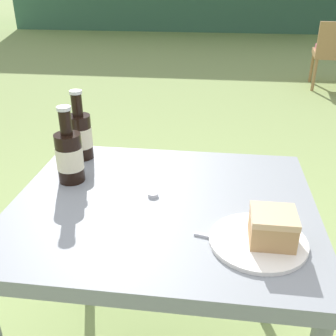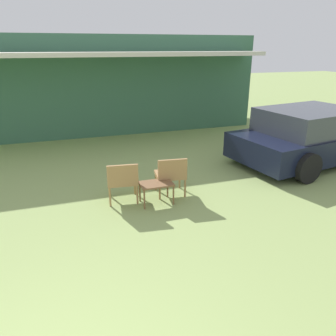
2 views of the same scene
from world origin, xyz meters
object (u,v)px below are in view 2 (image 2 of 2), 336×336
at_px(wicker_chair_cushioned, 122,179).
at_px(wicker_chair_plain, 171,173).
at_px(parked_car, 312,136).
at_px(garden_side_table, 156,185).

height_order(wicker_chair_cushioned, wicker_chair_plain, same).
distance_m(parked_car, wicker_chair_cushioned, 4.87).
relative_size(wicker_chair_cushioned, garden_side_table, 1.31).
distance_m(parked_car, garden_side_table, 4.38).
bearing_deg(wicker_chair_plain, wicker_chair_cushioned, 5.26).
bearing_deg(wicker_chair_cushioned, parked_car, -163.71).
xyz_separation_m(wicker_chair_cushioned, wicker_chair_plain, (0.91, -0.02, 0.00)).
xyz_separation_m(wicker_chair_plain, garden_side_table, (-0.36, -0.24, -0.10)).
bearing_deg(garden_side_table, parked_car, 13.89).
relative_size(parked_car, wicker_chair_plain, 5.54).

